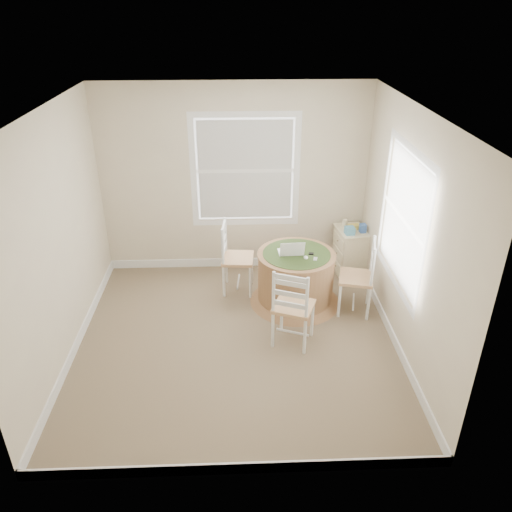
{
  "coord_description": "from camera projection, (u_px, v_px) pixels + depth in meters",
  "views": [
    {
      "loc": [
        0.04,
        -4.62,
        3.53
      ],
      "look_at": [
        0.24,
        0.45,
        0.86
      ],
      "focal_mm": 35.0,
      "sensor_mm": 36.0,
      "label": 1
    }
  ],
  "objects": [
    {
      "name": "laptop",
      "position": [
        291.0,
        251.0,
        6.14
      ],
      "size": [
        0.32,
        0.28,
        0.21
      ],
      "rotation": [
        0.0,
        0.0,
        3.2
      ],
      "color": "white",
      "rests_on": "round_table"
    },
    {
      "name": "box_blue",
      "position": [
        362.0,
        228.0,
        6.72
      ],
      "size": [
        0.09,
        0.09,
        0.12
      ],
      "primitive_type": "cube",
      "rotation": [
        0.0,
        0.0,
        0.14
      ],
      "color": "#385EA8",
      "rests_on": "corner_chest"
    },
    {
      "name": "box_yellow",
      "position": [
        354.0,
        227.0,
        6.82
      ],
      "size": [
        0.16,
        0.12,
        0.06
      ],
      "primitive_type": "cube",
      "rotation": [
        0.0,
        0.0,
        0.14
      ],
      "color": "gold",
      "rests_on": "corner_chest"
    },
    {
      "name": "round_table",
      "position": [
        296.0,
        276.0,
        6.3
      ],
      "size": [
        1.15,
        1.15,
        0.7
      ],
      "rotation": [
        0.0,
        0.0,
        -0.26
      ],
      "color": "olive",
      "rests_on": "ground"
    },
    {
      "name": "tissue_box",
      "position": [
        350.0,
        230.0,
        6.69
      ],
      "size": [
        0.14,
        0.14,
        0.1
      ],
      "primitive_type": "cube",
      "rotation": [
        0.0,
        0.0,
        0.14
      ],
      "color": "#529BBC",
      "rests_on": "corner_chest"
    },
    {
      "name": "chair_near",
      "position": [
        294.0,
        306.0,
        5.51
      ],
      "size": [
        0.54,
        0.53,
        0.95
      ],
      "primitive_type": null,
      "rotation": [
        0.0,
        0.0,
        2.77
      ],
      "color": "white",
      "rests_on": "ground"
    },
    {
      "name": "cup_cream",
      "position": [
        346.0,
        223.0,
        6.9
      ],
      "size": [
        0.07,
        0.07,
        0.09
      ],
      "primitive_type": "cylinder",
      "color": "beige",
      "rests_on": "corner_chest"
    },
    {
      "name": "keys",
      "position": [
        311.0,
        254.0,
        6.13
      ],
      "size": [
        0.07,
        0.06,
        0.02
      ],
      "primitive_type": "cube",
      "rotation": [
        0.0,
        0.0,
        -0.26
      ],
      "color": "black",
      "rests_on": "round_table"
    },
    {
      "name": "chair_left",
      "position": [
        238.0,
        258.0,
        6.51
      ],
      "size": [
        0.43,
        0.45,
        0.95
      ],
      "primitive_type": null,
      "rotation": [
        0.0,
        0.0,
        1.49
      ],
      "color": "white",
      "rests_on": "ground"
    },
    {
      "name": "room",
      "position": [
        250.0,
        232.0,
        5.28
      ],
      "size": [
        3.64,
        3.64,
        2.64
      ],
      "color": "#7D6A4F",
      "rests_on": "ground"
    },
    {
      "name": "corner_chest",
      "position": [
        350.0,
        252.0,
        6.97
      ],
      "size": [
        0.45,
        0.56,
        0.68
      ],
      "rotation": [
        0.0,
        0.0,
        0.14
      ],
      "color": "beige",
      "rests_on": "ground"
    },
    {
      "name": "mouse",
      "position": [
        306.0,
        257.0,
        6.05
      ],
      "size": [
        0.08,
        0.1,
        0.03
      ],
      "primitive_type": "ellipsoid",
      "rotation": [
        0.0,
        0.0,
        -0.26
      ],
      "color": "white",
      "rests_on": "round_table"
    },
    {
      "name": "phone",
      "position": [
        315.0,
        259.0,
        6.02
      ],
      "size": [
        0.07,
        0.1,
        0.02
      ],
      "primitive_type": "cube",
      "rotation": [
        0.0,
        0.0,
        -0.26
      ],
      "color": "#B7BABF",
      "rests_on": "round_table"
    },
    {
      "name": "chair_right",
      "position": [
        356.0,
        277.0,
        6.07
      ],
      "size": [
        0.49,
        0.5,
        0.95
      ],
      "primitive_type": null,
      "rotation": [
        0.0,
        0.0,
        -1.81
      ],
      "color": "white",
      "rests_on": "ground"
    }
  ]
}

